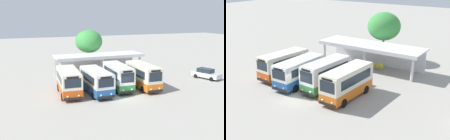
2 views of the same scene
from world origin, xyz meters
The scene contains 12 objects.
ground_plane centered at (0.00, 0.00, 0.00)m, with size 180.00×180.00×0.00m, color #A39E93.
city_bus_nearest_orange centered at (-5.83, 3.87, 1.79)m, with size 2.76×6.91×3.23m.
city_bus_second_in_row centered at (-2.47, 3.11, 1.73)m, with size 2.57×7.10×3.12m.
city_bus_middle_cream centered at (0.88, 3.91, 1.85)m, with size 2.43×6.90×3.37m.
city_bus_fourth_amber centered at (4.24, 3.15, 1.84)m, with size 2.44×7.10×3.34m.
terminal_canopy centered at (1.43, 14.00, 2.57)m, with size 14.71×4.54×3.40m.
waiting_chair_end_by_column centered at (0.80, 13.26, 0.52)m, with size 0.46×0.46×0.86m.
waiting_chair_second_from_end centered at (1.41, 13.24, 0.52)m, with size 0.46×0.46×0.86m.
waiting_chair_middle_seat centered at (2.03, 13.16, 0.52)m, with size 0.46×0.46×0.86m.
waiting_chair_fourth_seat centered at (2.65, 13.27, 0.52)m, with size 0.46×0.46×0.86m.
waiting_chair_fifth_seat centered at (3.26, 13.26, 0.52)m, with size 0.46×0.46×0.86m.
roadside_tree_behind_canopy centered at (1.05, 17.97, 5.14)m, with size 4.89×4.89×7.23m.
Camera 2 is at (19.65, -20.75, 12.94)m, focal length 46.28 mm.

